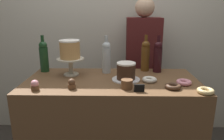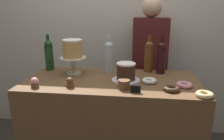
{
  "view_description": "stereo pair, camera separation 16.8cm",
  "coord_description": "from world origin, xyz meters",
  "views": [
    {
      "loc": [
        0.03,
        -1.62,
        1.48
      ],
      "look_at": [
        0.0,
        0.0,
        1.02
      ],
      "focal_mm": 34.24,
      "sensor_mm": 36.0,
      "label": 1
    },
    {
      "loc": [
        0.2,
        -1.6,
        1.48
      ],
      "look_at": [
        0.0,
        0.0,
        1.02
      ],
      "focal_mm": 34.24,
      "sensor_mm": 36.0,
      "label": 2
    }
  ],
  "objects": [
    {
      "name": "back_wall",
      "position": [
        0.0,
        0.91,
        1.3
      ],
      "size": [
        6.0,
        0.05,
        2.6
      ],
      "color": "beige",
      "rests_on": "ground_plane"
    },
    {
      "name": "display_counter",
      "position": [
        0.0,
        0.0,
        0.47
      ],
      "size": [
        1.37,
        0.66,
        0.94
      ],
      "color": "brown",
      "rests_on": "ground_plane"
    },
    {
      "name": "cake_stand_pedestal",
      "position": [
        -0.35,
        0.12,
        1.04
      ],
      "size": [
        0.23,
        0.23,
        0.15
      ],
      "color": "beige",
      "rests_on": "display_counter"
    },
    {
      "name": "white_layer_cake",
      "position": [
        -0.35,
        0.12,
        1.16
      ],
      "size": [
        0.17,
        0.17,
        0.15
      ],
      "color": "tan",
      "rests_on": "cake_stand_pedestal"
    },
    {
      "name": "silver_serving_platter",
      "position": [
        0.11,
        -0.01,
        0.95
      ],
      "size": [
        0.22,
        0.22,
        0.01
      ],
      "color": "white",
      "rests_on": "display_counter"
    },
    {
      "name": "chocolate_round_cake",
      "position": [
        0.11,
        -0.01,
        1.02
      ],
      "size": [
        0.15,
        0.15,
        0.13
      ],
      "color": "#3D2619",
      "rests_on": "silver_serving_platter"
    },
    {
      "name": "wine_bottle_amber",
      "position": [
        0.3,
        0.27,
        1.08
      ],
      "size": [
        0.08,
        0.08,
        0.33
      ],
      "color": "#5B3814",
      "rests_on": "display_counter"
    },
    {
      "name": "wine_bottle_clear",
      "position": [
        -0.05,
        0.2,
        1.08
      ],
      "size": [
        0.08,
        0.08,
        0.33
      ],
      "color": "#B2BCC1",
      "rests_on": "display_counter"
    },
    {
      "name": "wine_bottle_green",
      "position": [
        -0.61,
        0.23,
        1.08
      ],
      "size": [
        0.08,
        0.08,
        0.33
      ],
      "color": "#193D1E",
      "rests_on": "display_counter"
    },
    {
      "name": "wine_bottle_dark_red",
      "position": [
        0.4,
        0.23,
        1.08
      ],
      "size": [
        0.08,
        0.08,
        0.33
      ],
      "color": "black",
      "rests_on": "display_counter"
    },
    {
      "name": "cupcake_chocolate",
      "position": [
        -0.28,
        -0.2,
        0.98
      ],
      "size": [
        0.06,
        0.06,
        0.07
      ],
      "color": "brown",
      "rests_on": "display_counter"
    },
    {
      "name": "cupcake_strawberry",
      "position": [
        -0.53,
        -0.24,
        0.98
      ],
      "size": [
        0.06,
        0.06,
        0.07
      ],
      "color": "brown",
      "rests_on": "display_counter"
    },
    {
      "name": "donut_pink",
      "position": [
        0.54,
        -0.1,
        0.96
      ],
      "size": [
        0.11,
        0.11,
        0.03
      ],
      "color": "pink",
      "rests_on": "display_counter"
    },
    {
      "name": "donut_chocolate",
      "position": [
        0.44,
        -0.19,
        0.96
      ],
      "size": [
        0.11,
        0.11,
        0.03
      ],
      "color": "#472D1E",
      "rests_on": "display_counter"
    },
    {
      "name": "donut_sugar",
      "position": [
        0.29,
        -0.04,
        0.96
      ],
      "size": [
        0.11,
        0.11,
        0.03
      ],
      "color": "silver",
      "rests_on": "display_counter"
    },
    {
      "name": "donut_glazed",
      "position": [
        0.63,
        -0.27,
        0.96
      ],
      "size": [
        0.11,
        0.11,
        0.03
      ],
      "color": "#E0C17F",
      "rests_on": "display_counter"
    },
    {
      "name": "cookie_stack",
      "position": [
        0.11,
        -0.19,
        0.97
      ],
      "size": [
        0.08,
        0.08,
        0.07
      ],
      "color": "brown",
      "rests_on": "display_counter"
    },
    {
      "name": "price_sign_chalkboard",
      "position": [
        0.19,
        -0.26,
        0.97
      ],
      "size": [
        0.07,
        0.01,
        0.05
      ],
      "color": "black",
      "rests_on": "display_counter"
    },
    {
      "name": "barista_figure",
      "position": [
        0.32,
        0.65,
        0.84
      ],
      "size": [
        0.36,
        0.22,
        1.6
      ],
      "color": "black",
      "rests_on": "ground_plane"
    }
  ]
}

